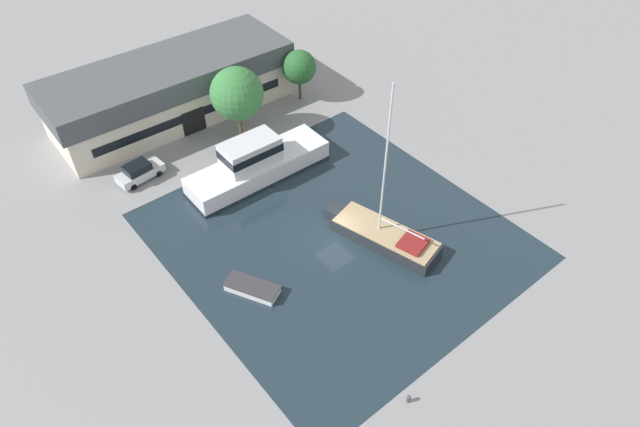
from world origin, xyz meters
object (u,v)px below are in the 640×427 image
(parked_car, at_px, (139,172))
(small_dinghy, at_px, (252,288))
(warehouse_building, at_px, (171,89))
(quay_tree_by_water, at_px, (299,67))
(sailboat_moored, at_px, (384,235))
(motor_cruiser, at_px, (256,164))
(quay_tree_near_building, at_px, (237,94))

(parked_car, bearing_deg, small_dinghy, -4.55)
(warehouse_building, height_order, quay_tree_by_water, warehouse_building)
(quay_tree_by_water, height_order, sailboat_moored, sailboat_moored)
(warehouse_building, relative_size, motor_cruiser, 1.83)
(parked_car, distance_m, small_dinghy, 16.89)
(small_dinghy, bearing_deg, warehouse_building, -134.10)
(sailboat_moored, relative_size, motor_cruiser, 1.06)
(motor_cruiser, bearing_deg, parked_car, 53.41)
(quay_tree_near_building, height_order, parked_car, quay_tree_near_building)
(warehouse_building, relative_size, quay_tree_by_water, 4.48)
(warehouse_building, bearing_deg, parked_car, -134.38)
(quay_tree_near_building, bearing_deg, sailboat_moored, -87.47)
(warehouse_building, xyz_separation_m, small_dinghy, (-6.99, -24.19, -2.62))
(warehouse_building, relative_size, quay_tree_near_building, 3.39)
(warehouse_building, xyz_separation_m, sailboat_moored, (3.97, -26.54, -2.28))
(quay_tree_by_water, relative_size, sailboat_moored, 0.39)
(quay_tree_by_water, bearing_deg, warehouse_building, 153.68)
(motor_cruiser, distance_m, small_dinghy, 13.15)
(parked_car, relative_size, small_dinghy, 1.00)
(warehouse_building, bearing_deg, small_dinghy, -104.81)
(quay_tree_near_building, height_order, sailboat_moored, sailboat_moored)
(warehouse_building, bearing_deg, quay_tree_by_water, -25.02)
(quay_tree_by_water, xyz_separation_m, motor_cruiser, (-10.94, -7.84, -2.21))
(quay_tree_near_building, height_order, small_dinghy, quay_tree_near_building)
(parked_car, relative_size, sailboat_moored, 0.31)
(quay_tree_by_water, distance_m, motor_cruiser, 13.64)
(warehouse_building, relative_size, sailboat_moored, 1.73)
(warehouse_building, height_order, quay_tree_near_building, quay_tree_near_building)
(quay_tree_near_building, xyz_separation_m, sailboat_moored, (0.84, -19.10, -4.01))
(quay_tree_near_building, bearing_deg, motor_cruiser, -111.13)
(motor_cruiser, relative_size, small_dinghy, 3.07)
(quay_tree_near_building, bearing_deg, quay_tree_by_water, 11.01)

